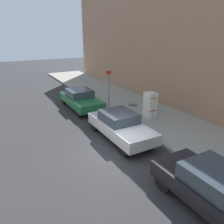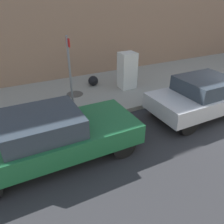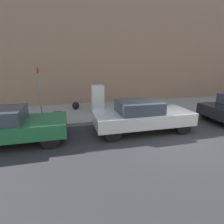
{
  "view_description": "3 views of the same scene",
  "coord_description": "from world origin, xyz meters",
  "px_view_note": "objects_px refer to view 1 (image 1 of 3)",
  "views": [
    {
      "loc": [
        4.52,
        7.62,
        5.26
      ],
      "look_at": [
        -0.43,
        -1.21,
        1.58
      ],
      "focal_mm": 35.0,
      "sensor_mm": 36.0,
      "label": 1
    },
    {
      "loc": [
        3.88,
        -7.56,
        3.95
      ],
      "look_at": [
        -1.08,
        -5.04,
        0.91
      ],
      "focal_mm": 35.0,
      "sensor_mm": 36.0,
      "label": 2
    },
    {
      "loc": [
        5.99,
        -4.39,
        3.01
      ],
      "look_at": [
        -1.37,
        -2.56,
        0.86
      ],
      "focal_mm": 28.0,
      "sensor_mm": 36.0,
      "label": 3
    }
  ],
  "objects_px": {
    "discarded_refrigerator": "(150,104)",
    "trash_bag": "(148,105)",
    "parked_sedan_dark": "(221,192)",
    "fire_hydrant": "(87,89)",
    "parked_sedan_green": "(81,99)",
    "parked_sedan_silver": "(120,125)",
    "street_sign_post": "(109,87)"
  },
  "relations": [
    {
      "from": "discarded_refrigerator",
      "to": "fire_hydrant",
      "type": "relative_size",
      "value": 2.02
    },
    {
      "from": "discarded_refrigerator",
      "to": "parked_sedan_dark",
      "type": "height_order",
      "value": "discarded_refrigerator"
    },
    {
      "from": "fire_hydrant",
      "to": "parked_sedan_silver",
      "type": "distance_m",
      "value": 8.72
    },
    {
      "from": "fire_hydrant",
      "to": "street_sign_post",
      "type": "bearing_deg",
      "value": 89.63
    },
    {
      "from": "parked_sedan_dark",
      "to": "fire_hydrant",
      "type": "bearing_deg",
      "value": -96.92
    },
    {
      "from": "parked_sedan_silver",
      "to": "parked_sedan_green",
      "type": "bearing_deg",
      "value": -90.0
    },
    {
      "from": "fire_hydrant",
      "to": "parked_sedan_dark",
      "type": "height_order",
      "value": "parked_sedan_dark"
    },
    {
      "from": "discarded_refrigerator",
      "to": "trash_bag",
      "type": "bearing_deg",
      "value": -124.88
    },
    {
      "from": "trash_bag",
      "to": "parked_sedan_dark",
      "type": "relative_size",
      "value": 0.1
    },
    {
      "from": "street_sign_post",
      "to": "trash_bag",
      "type": "relative_size",
      "value": 5.86
    },
    {
      "from": "trash_bag",
      "to": "parked_sedan_dark",
      "type": "xyz_separation_m",
      "value": [
        4.02,
        8.59,
        0.34
      ]
    },
    {
      "from": "street_sign_post",
      "to": "parked_sedan_silver",
      "type": "xyz_separation_m",
      "value": [
        1.72,
        4.43,
        -0.94
      ]
    },
    {
      "from": "discarded_refrigerator",
      "to": "parked_sedan_green",
      "type": "bearing_deg",
      "value": -52.64
    },
    {
      "from": "trash_bag",
      "to": "parked_sedan_dark",
      "type": "height_order",
      "value": "parked_sedan_dark"
    },
    {
      "from": "discarded_refrigerator",
      "to": "fire_hydrant",
      "type": "xyz_separation_m",
      "value": [
        1.39,
        -7.07,
        -0.39
      ]
    },
    {
      "from": "discarded_refrigerator",
      "to": "parked_sedan_silver",
      "type": "xyz_separation_m",
      "value": [
        3.13,
        1.48,
        -0.22
      ]
    },
    {
      "from": "fire_hydrant",
      "to": "trash_bag",
      "type": "distance_m",
      "value": 6.23
    },
    {
      "from": "fire_hydrant",
      "to": "parked_sedan_silver",
      "type": "height_order",
      "value": "parked_sedan_silver"
    },
    {
      "from": "trash_bag",
      "to": "parked_sedan_dark",
      "type": "distance_m",
      "value": 9.49
    },
    {
      "from": "street_sign_post",
      "to": "parked_sedan_green",
      "type": "bearing_deg",
      "value": -33.67
    },
    {
      "from": "street_sign_post",
      "to": "parked_sedan_green",
      "type": "relative_size",
      "value": 0.6
    },
    {
      "from": "street_sign_post",
      "to": "parked_sedan_dark",
      "type": "relative_size",
      "value": 0.59
    },
    {
      "from": "parked_sedan_silver",
      "to": "parked_sedan_dark",
      "type": "bearing_deg",
      "value": 90.0
    },
    {
      "from": "discarded_refrigerator",
      "to": "parked_sedan_dark",
      "type": "distance_m",
      "value": 7.97
    },
    {
      "from": "discarded_refrigerator",
      "to": "parked_sedan_green",
      "type": "height_order",
      "value": "discarded_refrigerator"
    },
    {
      "from": "parked_sedan_dark",
      "to": "parked_sedan_green",
      "type": "bearing_deg",
      "value": -90.0
    },
    {
      "from": "street_sign_post",
      "to": "parked_sedan_silver",
      "type": "relative_size",
      "value": 0.62
    },
    {
      "from": "fire_hydrant",
      "to": "parked_sedan_green",
      "type": "height_order",
      "value": "parked_sedan_green"
    },
    {
      "from": "discarded_refrigerator",
      "to": "parked_sedan_dark",
      "type": "bearing_deg",
      "value": 66.83
    },
    {
      "from": "discarded_refrigerator",
      "to": "fire_hydrant",
      "type": "distance_m",
      "value": 7.21
    },
    {
      "from": "street_sign_post",
      "to": "discarded_refrigerator",
      "type": "bearing_deg",
      "value": 115.54
    },
    {
      "from": "fire_hydrant",
      "to": "trash_bag",
      "type": "xyz_separation_m",
      "value": [
        -2.27,
        5.79,
        -0.17
      ]
    }
  ]
}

